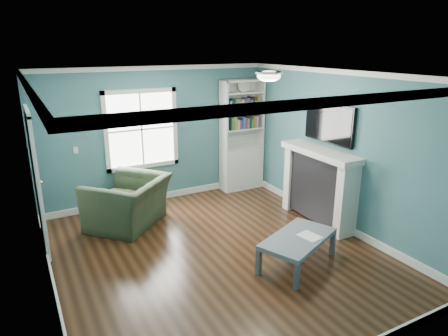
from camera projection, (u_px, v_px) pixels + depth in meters
name	position (u px, v px, depth m)	size (l,w,h in m)	color
floor	(217.00, 253.00, 5.93)	(5.00, 5.00, 0.00)	black
room_walls	(216.00, 150.00, 5.46)	(5.00, 5.00, 5.00)	#356A6C
trim	(216.00, 174.00, 5.56)	(4.50, 5.00, 2.60)	white
window	(141.00, 129.00, 7.46)	(1.40, 0.06, 1.50)	white
bookshelf	(241.00, 146.00, 8.39)	(0.90, 0.35, 2.31)	silver
fireplace	(319.00, 187.00, 6.85)	(0.44, 1.58, 1.30)	black
tv	(329.00, 123.00, 6.58)	(0.06, 1.10, 0.65)	black
door	(36.00, 181.00, 5.79)	(0.12, 0.98, 2.17)	silver
ceiling_fixture	(269.00, 75.00, 5.67)	(0.38, 0.38, 0.15)	white
light_switch	(76.00, 150.00, 6.99)	(0.08, 0.01, 0.12)	white
recliner	(128.00, 194.00, 6.72)	(1.26, 0.82, 1.10)	#202E1C
coffee_table	(298.00, 240.00, 5.54)	(1.32, 1.05, 0.42)	#454A53
paper_sheet	(309.00, 236.00, 5.53)	(0.24, 0.30, 0.00)	white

